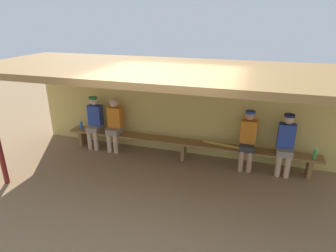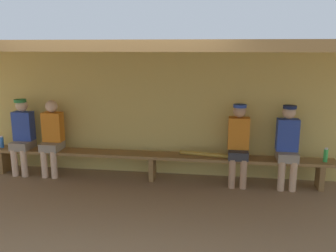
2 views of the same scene
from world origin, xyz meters
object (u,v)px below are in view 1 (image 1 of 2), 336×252
player_in_white (95,120)px  baseball_bat (221,145)px  player_middle (248,137)px  water_bottle_orange (81,125)px  water_bottle_blue (315,153)px  player_with_sunglasses (114,123)px  player_rightmost (286,141)px  bench (184,144)px

player_in_white → baseball_bat: player_in_white is taller
player_middle → water_bottle_orange: 4.20m
water_bottle_blue → water_bottle_orange: (-5.57, 0.01, -0.01)m
player_with_sunglasses → player_rightmost: 4.00m
player_with_sunglasses → player_rightmost: size_ratio=0.99×
water_bottle_blue → player_rightmost: bearing=178.0°
bench → water_bottle_blue: (2.80, -0.02, 0.18)m
player_in_white → player_with_sunglasses: bearing=-0.1°
water_bottle_orange → baseball_bat: (3.64, 0.01, -0.07)m
player_middle → baseball_bat: (-0.56, -0.00, -0.25)m
bench → baseball_bat: 0.88m
player_middle → water_bottle_blue: (1.37, -0.02, -0.18)m
bench → water_bottle_orange: water_bottle_orange is taller
player_with_sunglasses → water_bottle_orange: 0.98m
player_middle → water_bottle_orange: bearing=-179.9°
baseball_bat → player_rightmost: bearing=10.3°
player_with_sunglasses → water_bottle_blue: 4.60m
bench → player_rightmost: size_ratio=4.46×
player_in_white → water_bottle_blue: (5.15, -0.02, -0.18)m
player_middle → player_rightmost: size_ratio=1.00×
player_middle → water_bottle_blue: size_ratio=5.91×
player_in_white → water_bottle_blue: size_ratio=5.91×
bench → player_middle: bearing=0.1°
bench → water_bottle_orange: 2.77m
bench → player_middle: player_middle is taller
bench → player_rightmost: (2.21, 0.00, 0.36)m
water_bottle_orange → player_middle: bearing=0.1°
player_in_white → baseball_bat: 3.24m
player_in_white → water_bottle_blue: player_in_white is taller
bench → player_middle: size_ratio=4.46×
player_middle → water_bottle_blue: 1.38m
bench → player_middle: (1.44, 0.00, 0.36)m
player_with_sunglasses → baseball_bat: (2.67, -0.00, -0.24)m
player_middle → baseball_bat: size_ratio=1.63×
player_with_sunglasses → player_middle: (3.23, 0.00, 0.02)m
player_in_white → player_middle: (3.79, 0.00, 0.00)m
player_with_sunglasses → baseball_bat: size_ratio=1.62×
player_rightmost → water_bottle_blue: size_ratio=5.91×
baseball_bat → water_bottle_blue: bearing=9.6°
player_in_white → player_with_sunglasses: size_ratio=1.01×
player_with_sunglasses → water_bottle_blue: (4.60, -0.02, -0.16)m
player_middle → baseball_bat: 0.62m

